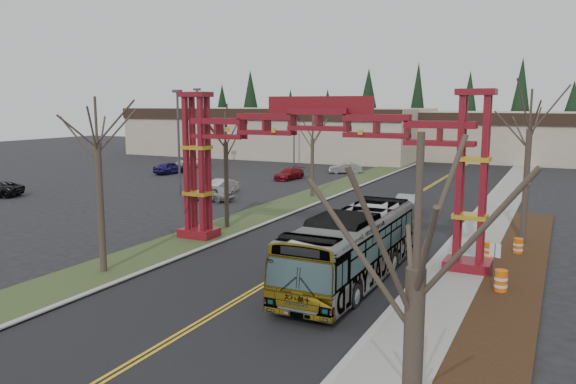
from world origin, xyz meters
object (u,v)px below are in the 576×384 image
Objects in this scene: light_pole_near at (178,135)px; street_sign at (495,257)px; bare_tree_right_near at (416,271)px; light_pole_far at (294,126)px; parked_car_far_a at (345,168)px; transit_bus at (352,247)px; parked_car_near_a at (211,193)px; parked_car_near_b at (219,187)px; silver_sedan at (406,205)px; parked_car_far_b at (193,162)px; bare_tree_median_near at (97,144)px; bare_tree_median_mid at (226,143)px; parked_car_mid_b at (170,168)px; barrel_north at (518,247)px; retail_building_east at (551,137)px; bare_tree_median_far at (312,139)px; retail_building_west at (280,131)px; parked_car_mid_a at (289,174)px; light_pole_mid at (198,123)px; bare_tree_right_far at (530,130)px; barrel_mid at (489,252)px; barrel_south at (501,282)px; gateway_arch at (319,145)px.

light_pole_near is 32.70m from street_sign.
light_pole_far is at bearing 117.35° from bare_tree_right_near.
parked_car_far_a is 0.42× the size of light_pole_near.
parked_car_near_a is (-18.31, 15.56, -0.99)m from transit_bus.
parked_car_near_b is 0.43× the size of light_pole_near.
parked_car_near_a is (-16.39, -1.74, -0.03)m from silver_sedan.
transit_bus reaches higher than parked_car_far_a.
parked_car_far_b is 47.04m from bare_tree_median_near.
bare_tree_median_mid is 0.85× the size of light_pole_far.
parked_car_mid_b is 4.49× the size of barrel_north.
parked_car_far_b is (-41.69, -29.73, -2.86)m from retail_building_east.
bare_tree_median_far is 26.80m from street_sign.
street_sign is (-0.49, -64.72, -1.90)m from retail_building_east.
light_pole_near reaches higher than retail_building_west.
bare_tree_median_near reaches higher than parked_car_mid_a.
transit_bus is 28.25m from light_pole_near.
parked_car_near_b reaches higher than parked_car_far_b.
bare_tree_median_near is at bearing 24.61° from parked_car_far_b.
bare_tree_right_far is at bearing -30.39° from light_pole_mid.
light_pole_far reaches higher than bare_tree_right_near.
bare_tree_median_far is (-11.43, 21.21, 3.51)m from transit_bus.
silver_sedan is 0.55× the size of bare_tree_right_near.
light_pole_mid reaches higher than barrel_north.
retail_building_west reaches higher than parked_car_mid_a.
retail_building_west is at bearing -160.94° from parked_car_near_a.
parked_car_mid_b is at bearing 149.79° from barrel_mid.
parked_car_mid_b is 0.42× the size of light_pole_mid.
street_sign is at bearing -81.44° from barrel_mid.
retail_building_east reaches higher than parked_car_mid_b.
parked_car_mid_a is 17.54m from parked_car_far_b.
bare_tree_right_near is 67.23m from light_pole_far.
transit_bus is at bearing 112.98° from bare_tree_right_near.
street_sign is (25.86, -17.80, 0.95)m from parked_car_near_b.
bare_tree_median_far is at bearing -59.09° from retail_building_west.
street_sign is (39.45, -27.83, 0.89)m from parked_car_mid_b.
barrel_north is (26.33, -10.60, -0.19)m from parked_car_near_b.
parked_car_near_b is at bearing -88.89° from parked_car_mid_a.
bare_tree_right_near is (0.00, -81.45, 2.14)m from retail_building_east.
parked_car_near_a is 25.26m from barrel_mid.
bare_tree_median_near is (-9.50, -21.32, 5.61)m from silver_sedan.
parked_car_near_b is at bearing -37.71° from parked_car_far_a.
barrel_south is at bearing -40.19° from light_pole_mid.
parked_car_mid_a is at bearing 101.39° from bare_tree_median_near.
bare_tree_median_near is 49.93m from light_pole_far.
light_pole_near is at bearing 136.62° from parked_car_mid_b.
bare_tree_median_far is (-8.00, 17.21, -0.81)m from gateway_arch.
street_sign is (20.90, -37.41, 0.97)m from parked_car_far_a.
parked_car_far_a is at bearing 101.01° from bare_tree_median_far.
parked_car_mid_b is 44.93m from barrel_north.
gateway_arch is 17.14× the size of barrel_south.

